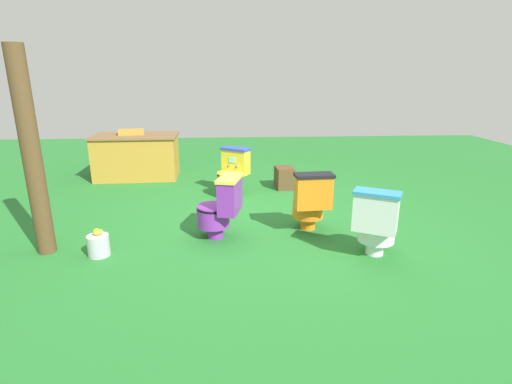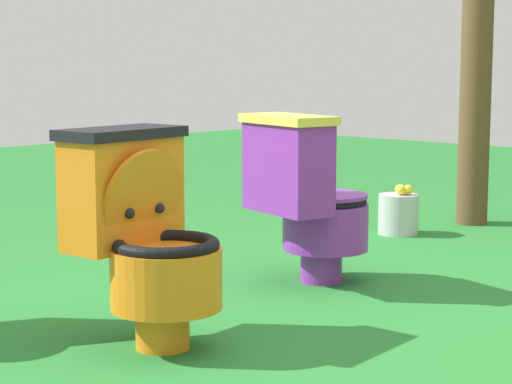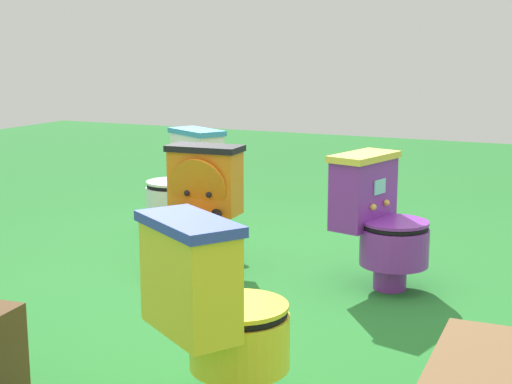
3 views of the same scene
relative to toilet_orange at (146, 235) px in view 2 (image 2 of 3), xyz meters
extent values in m
plane|color=#26752D|center=(-0.54, 0.29, -0.37)|extent=(14.00, 14.00, 0.00)
cylinder|color=orange|center=(-0.01, 0.07, -0.30)|extent=(0.19, 0.19, 0.14)
cylinder|color=orange|center=(-0.01, 0.09, -0.13)|extent=(0.40, 0.40, 0.20)
torus|color=black|center=(-0.01, 0.09, -0.02)|extent=(0.38, 0.38, 0.04)
cylinder|color=black|center=(-0.01, 0.09, -0.07)|extent=(0.26, 0.26, 0.01)
cube|color=orange|center=(0.01, -0.11, 0.13)|extent=(0.42, 0.22, 0.37)
cube|color=black|center=(0.01, -0.11, 0.33)|extent=(0.45, 0.24, 0.04)
cube|color=#8CE0E5|center=(0.00, -0.01, 0.18)|extent=(0.11, 0.02, 0.08)
cylinder|color=orange|center=(0.00, -0.01, 0.12)|extent=(0.36, 0.11, 0.35)
sphere|color=black|center=(-0.07, -0.01, 0.08)|extent=(0.04, 0.04, 0.04)
sphere|color=black|center=(0.07, 0.00, 0.08)|extent=(0.04, 0.04, 0.04)
cylinder|color=purple|center=(-1.11, -0.13, -0.30)|extent=(0.22, 0.22, 0.14)
cylinder|color=purple|center=(-1.13, -0.13, -0.13)|extent=(0.45, 0.45, 0.20)
torus|color=black|center=(-1.13, -0.13, -0.02)|extent=(0.43, 0.43, 0.04)
cylinder|color=#EACC4C|center=(-1.13, -0.13, -0.07)|extent=(0.29, 0.29, 0.01)
cube|color=purple|center=(-0.94, -0.18, 0.13)|extent=(0.29, 0.44, 0.37)
cube|color=#EACC4C|center=(-0.94, -0.18, 0.33)|extent=(0.31, 0.47, 0.04)
cube|color=#8CE0E5|center=(-1.03, -0.15, 0.18)|extent=(0.03, 0.11, 0.08)
cylinder|color=purple|center=(-1.13, -0.13, 0.00)|extent=(0.44, 0.44, 0.02)
sphere|color=#EACC4C|center=(-1.06, -0.22, 0.08)|extent=(0.04, 0.04, 0.04)
sphere|color=#EACC4C|center=(-1.02, -0.09, 0.08)|extent=(0.04, 0.04, 0.04)
cylinder|color=brown|center=(-2.86, -0.40, 0.66)|extent=(0.18, 0.18, 2.07)
cylinder|color=#B7B7BF|center=(-2.29, -0.53, -0.26)|extent=(0.22, 0.22, 0.22)
ellipsoid|color=yellow|center=(-2.27, -0.50, -0.12)|extent=(0.07, 0.05, 0.05)
ellipsoid|color=yellow|center=(-2.29, -0.53, -0.12)|extent=(0.07, 0.05, 0.05)
ellipsoid|color=yellow|center=(-2.30, -0.48, -0.12)|extent=(0.07, 0.05, 0.05)
camera|label=1|loc=(-0.90, -4.28, 1.41)|focal=27.32mm
camera|label=2|loc=(2.04, 2.37, 0.58)|focal=66.63mm
camera|label=3|loc=(-2.12, 3.74, 0.94)|focal=53.22mm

